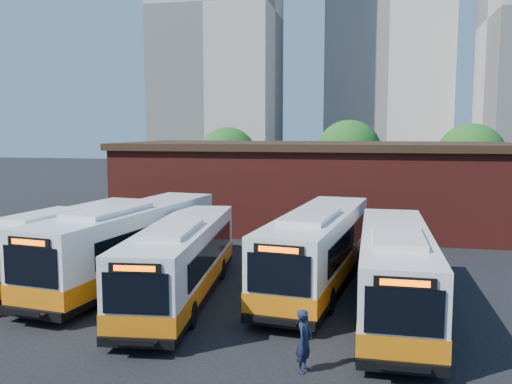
% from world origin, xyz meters
% --- Properties ---
extents(ground, '(220.00, 220.00, 0.00)m').
position_xyz_m(ground, '(0.00, 0.00, 0.00)').
color(ground, black).
extents(bus_farwest, '(4.20, 12.83, 3.44)m').
position_xyz_m(bus_farwest, '(-10.85, 3.15, 1.56)').
color(bus_farwest, silver).
rests_on(bus_farwest, ground).
extents(bus_west, '(4.64, 14.13, 3.79)m').
position_xyz_m(bus_west, '(-7.39, 3.15, 1.72)').
color(bus_west, silver).
rests_on(bus_west, ground).
extents(bus_midwest, '(3.84, 12.86, 3.46)m').
position_xyz_m(bus_midwest, '(-3.93, 0.86, 1.57)').
color(bus_midwest, silver).
rests_on(bus_midwest, ground).
extents(bus_mideast, '(4.43, 13.76, 3.69)m').
position_xyz_m(bus_mideast, '(1.69, 3.98, 1.68)').
color(bus_mideast, silver).
rests_on(bus_mideast, ground).
extents(bus_east, '(2.82, 12.99, 3.53)m').
position_xyz_m(bus_east, '(5.05, 0.83, 1.60)').
color(bus_east, silver).
rests_on(bus_east, ground).
extents(transit_worker, '(0.61, 0.79, 1.93)m').
position_xyz_m(transit_worker, '(2.13, -5.22, 0.96)').
color(transit_worker, '#111A32').
rests_on(transit_worker, ground).
extents(depot_building, '(28.60, 12.60, 6.40)m').
position_xyz_m(depot_building, '(0.00, 20.00, 3.26)').
color(depot_building, maroon).
rests_on(depot_building, ground).
extents(tree_west, '(6.00, 6.00, 7.65)m').
position_xyz_m(tree_west, '(-10.00, 32.00, 4.64)').
color(tree_west, '#382314').
rests_on(tree_west, ground).
extents(tree_mid, '(6.56, 6.56, 8.36)m').
position_xyz_m(tree_mid, '(2.00, 34.00, 5.08)').
color(tree_mid, '#382314').
rests_on(tree_mid, ground).
extents(tree_east, '(6.24, 6.24, 7.96)m').
position_xyz_m(tree_east, '(13.00, 31.00, 4.83)').
color(tree_east, '#382314').
rests_on(tree_east, ground).
extents(tower_left, '(20.00, 18.00, 56.20)m').
position_xyz_m(tower_left, '(-22.00, 72.00, 27.84)').
color(tower_left, '#B9B4AA').
rests_on(tower_left, ground).
extents(tower_center, '(22.00, 20.00, 61.20)m').
position_xyz_m(tower_center, '(7.00, 86.00, 30.34)').
color(tower_center, beige).
rests_on(tower_center, ground).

